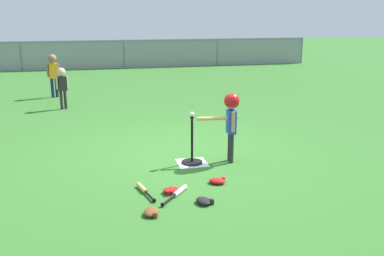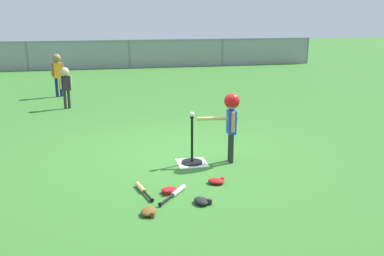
% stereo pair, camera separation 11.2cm
% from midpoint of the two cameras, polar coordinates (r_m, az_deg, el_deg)
% --- Properties ---
extents(ground_plane, '(60.00, 60.00, 0.00)m').
position_cam_midpoint_polar(ground_plane, '(6.87, -2.31, -3.44)').
color(ground_plane, '#336B28').
extents(home_plate, '(0.44, 0.44, 0.01)m').
position_cam_midpoint_polar(home_plate, '(6.43, -0.50, -4.70)').
color(home_plate, white).
rests_on(home_plate, ground_plane).
extents(batting_tee, '(0.32, 0.32, 0.72)m').
position_cam_midpoint_polar(batting_tee, '(6.39, -0.50, -3.74)').
color(batting_tee, black).
rests_on(batting_tee, ground_plane).
extents(baseball_on_tee, '(0.07, 0.07, 0.07)m').
position_cam_midpoint_polar(baseball_on_tee, '(6.21, -0.52, 1.86)').
color(baseball_on_tee, white).
rests_on(baseball_on_tee, batting_tee).
extents(batter_child, '(0.63, 0.30, 1.06)m').
position_cam_midpoint_polar(batter_child, '(6.30, 4.74, 1.96)').
color(batter_child, '#262626').
rests_on(batter_child, ground_plane).
extents(fielder_deep_right, '(0.27, 0.19, 0.98)m').
position_cam_midpoint_polar(fielder_deep_right, '(10.40, -17.42, 5.86)').
color(fielder_deep_right, '#262626').
rests_on(fielder_deep_right, ground_plane).
extents(fielder_near_right, '(0.32, 0.23, 1.16)m').
position_cam_midpoint_polar(fielder_near_right, '(11.98, -18.50, 7.47)').
color(fielder_near_right, '#191E4C').
rests_on(fielder_near_right, ground_plane).
extents(spare_bat_silver, '(0.42, 0.50, 0.06)m').
position_cam_midpoint_polar(spare_bat_silver, '(5.34, -2.55, -8.70)').
color(spare_bat_silver, silver).
rests_on(spare_bat_silver, ground_plane).
extents(spare_bat_wood, '(0.19, 0.57, 0.06)m').
position_cam_midpoint_polar(spare_bat_wood, '(5.46, -7.14, -8.25)').
color(spare_bat_wood, '#DBB266').
rests_on(spare_bat_wood, ground_plane).
extents(glove_by_plate, '(0.22, 0.26, 0.07)m').
position_cam_midpoint_polar(glove_by_plate, '(5.10, 0.98, -9.81)').
color(glove_by_plate, black).
rests_on(glove_by_plate, ground_plane).
extents(glove_near_bats, '(0.25, 0.21, 0.07)m').
position_cam_midpoint_polar(glove_near_bats, '(5.40, -3.44, -8.38)').
color(glove_near_bats, '#B21919').
rests_on(glove_near_bats, ground_plane).
extents(glove_tossed_aside, '(0.27, 0.24, 0.07)m').
position_cam_midpoint_polar(glove_tossed_aside, '(5.68, 2.89, -7.14)').
color(glove_tossed_aside, '#B21919').
rests_on(glove_tossed_aside, ground_plane).
extents(glove_outfield_drop, '(0.23, 0.26, 0.07)m').
position_cam_midpoint_polar(glove_outfield_drop, '(4.87, -6.18, -11.19)').
color(glove_outfield_drop, brown).
rests_on(glove_outfield_drop, ground_plane).
extents(outfield_fence, '(16.06, 0.06, 1.15)m').
position_cam_midpoint_polar(outfield_fence, '(17.90, -9.34, 9.94)').
color(outfield_fence, slate).
rests_on(outfield_fence, ground_plane).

